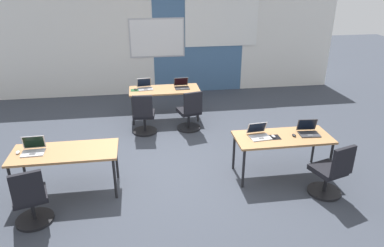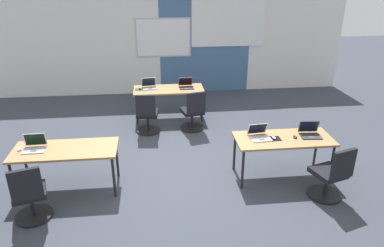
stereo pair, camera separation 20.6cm
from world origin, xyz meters
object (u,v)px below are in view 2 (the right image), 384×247
at_px(mouse_far_left, 140,89).
at_px(mouse_near_left_end, 19,149).
at_px(chair_near_left_end, 30,198).
at_px(chair_far_right, 193,114).
at_px(desk_far_center, 169,91).
at_px(laptop_far_right, 186,86).
at_px(mouse_near_right_inner, 274,138).
at_px(laptop_near_left_end, 35,146).
at_px(laptop_far_left, 149,86).
at_px(chair_far_left, 147,117).
at_px(desk_near_right, 283,141).
at_px(mouse_near_right_end, 295,137).
at_px(chair_near_right_end, 331,177).
at_px(laptop_near_right_end, 310,133).
at_px(laptop_near_right_inner, 259,135).
at_px(desk_near_left, 65,152).

bearing_deg(mouse_far_left, mouse_near_left_end, -122.54).
bearing_deg(chair_near_left_end, chair_far_right, -149.35).
height_order(desk_far_center, laptop_far_right, laptop_far_right).
xyz_separation_m(chair_near_left_end, mouse_near_right_inner, (3.69, 0.75, 0.36)).
distance_m(desk_far_center, chair_far_right, 0.94).
height_order(laptop_near_left_end, laptop_far_left, laptop_near_left_end).
bearing_deg(chair_far_left, desk_near_right, 143.93).
relative_size(mouse_near_right_end, chair_near_right_end, 0.11).
bearing_deg(mouse_near_right_end, laptop_far_left, 129.17).
relative_size(laptop_far_left, mouse_far_left, 3.25).
xyz_separation_m(desk_near_right, desk_far_center, (-1.75, 2.80, 0.00)).
height_order(laptop_far_left, mouse_near_right_end, laptop_far_left).
distance_m(laptop_near_right_end, chair_near_right_end, 0.86).
height_order(laptop_far_right, laptop_near_right_end, laptop_near_right_end).
relative_size(mouse_near_left_end, mouse_far_left, 0.93).
distance_m(chair_near_left_end, mouse_near_right_inner, 3.78).
distance_m(mouse_near_left_end, chair_far_right, 3.57).
bearing_deg(desk_near_right, chair_near_right_end, -53.79).
bearing_deg(laptop_near_left_end, mouse_far_left, 58.99).
distance_m(laptop_near_right_inner, mouse_near_right_inner, 0.24).
relative_size(desk_near_right, laptop_near_right_end, 4.54).
bearing_deg(mouse_near_right_end, laptop_near_left_end, 179.20).
bearing_deg(desk_near_right, mouse_near_right_end, -6.17).
relative_size(desk_far_center, laptop_far_right, 4.67).
relative_size(laptop_far_left, chair_near_right_end, 0.40).
xyz_separation_m(chair_near_left_end, chair_near_right_end, (4.38, 0.04, 0.00)).
relative_size(chair_far_left, laptop_far_right, 2.69).
bearing_deg(chair_far_right, chair_near_right_end, 109.49).
height_order(desk_far_center, laptop_near_right_inner, laptop_near_right_inner).
xyz_separation_m(mouse_near_right_inner, chair_near_right_end, (0.70, -0.70, -0.36)).
xyz_separation_m(desk_near_left, chair_near_left_end, (-0.36, -0.76, -0.28)).
distance_m(desk_far_center, laptop_near_right_end, 3.54).
distance_m(desk_near_left, laptop_near_right_inner, 3.10).
bearing_deg(mouse_near_left_end, chair_far_right, 34.74).
bearing_deg(laptop_near_right_end, desk_far_center, 133.33).
xyz_separation_m(laptop_far_right, laptop_near_right_inner, (0.94, -2.79, 0.00)).
xyz_separation_m(desk_far_center, chair_near_right_end, (2.27, -3.52, -0.28)).
xyz_separation_m(chair_far_right, laptop_near_right_end, (1.73, -2.01, 0.39)).
bearing_deg(chair_far_right, mouse_near_right_inner, 104.52).
relative_size(desk_near_left, mouse_near_right_inner, 14.70).
xyz_separation_m(laptop_near_right_end, chair_near_right_end, (0.06, -0.76, -0.39)).
relative_size(mouse_far_left, laptop_near_right_end, 0.32).
height_order(chair_far_right, laptop_near_right_end, laptop_near_right_end).
height_order(desk_near_right, laptop_far_left, laptop_far_left).
relative_size(mouse_far_left, chair_near_right_end, 0.12).
height_order(mouse_near_left_end, chair_near_left_end, chair_near_left_end).
relative_size(desk_near_right, chair_near_right_end, 1.74).
bearing_deg(chair_near_right_end, chair_far_right, -74.22).
bearing_deg(mouse_far_left, chair_near_left_end, -112.15).
height_order(mouse_far_left, laptop_far_right, laptop_far_right).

